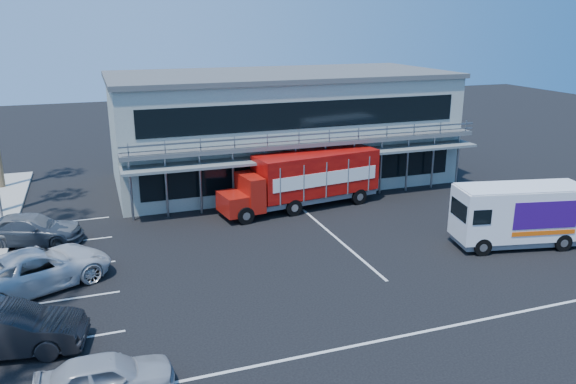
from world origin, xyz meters
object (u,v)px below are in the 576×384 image
object	(u,v)px
parked_car_a	(105,377)
parked_car_b	(5,330)
red_truck	(306,178)
white_van	(519,214)

from	to	relation	value
parked_car_a	parked_car_b	distance (m)	4.61
red_truck	parked_car_a	distance (m)	18.68
red_truck	parked_car_b	bearing A→B (deg)	-152.01
red_truck	white_van	bearing A→B (deg)	-58.14
white_van	parked_car_a	size ratio (longest dim) A/B	1.65
parked_car_b	white_van	bearing A→B (deg)	-75.05
red_truck	white_van	size ratio (longest dim) A/B	1.51
white_van	parked_car_a	world-z (taller)	white_van
white_van	parked_car_b	xyz separation A→B (m)	(-22.40, -1.95, -0.77)
white_van	parked_car_a	distance (m)	20.17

